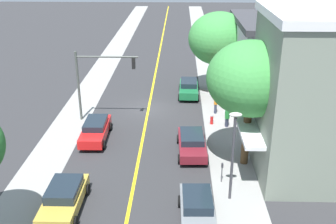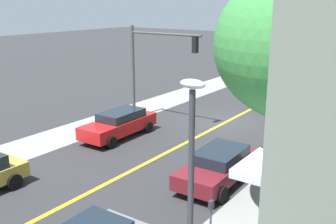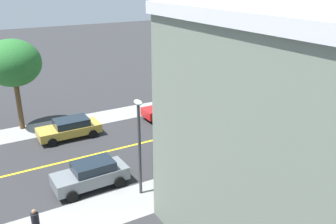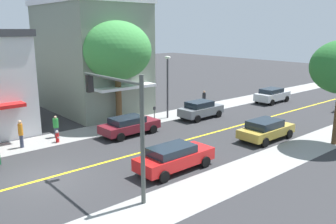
{
  "view_description": "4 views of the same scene",
  "coord_description": "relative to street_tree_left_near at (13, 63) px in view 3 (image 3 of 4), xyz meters",
  "views": [
    {
      "loc": [
        -2.71,
        32.61,
        13.64
      ],
      "look_at": [
        -1.92,
        5.87,
        2.23
      ],
      "focal_mm": 42.33,
      "sensor_mm": 36.0,
      "label": 1
    },
    {
      "loc": [
        -10.7,
        21.35,
        7.22
      ],
      "look_at": [
        0.73,
        5.26,
        1.71
      ],
      "focal_mm": 42.3,
      "sensor_mm": 36.0,
      "label": 2
    },
    {
      "loc": [
        -21.28,
        20.66,
        11.19
      ],
      "look_at": [
        -0.53,
        8.55,
        2.2
      ],
      "focal_mm": 38.57,
      "sensor_mm": 36.0,
      "label": 3
    },
    {
      "loc": [
        17.27,
        -6.17,
        7.71
      ],
      "look_at": [
        0.09,
        8.43,
        2.33
      ],
      "focal_mm": 37.6,
      "sensor_mm": 36.0,
      "label": 4
    }
  ],
  "objects": [
    {
      "name": "ground_plane",
      "position": [
        -7.17,
        -17.36,
        -5.23
      ],
      "size": [
        140.0,
        140.0,
        0.0
      ],
      "primitive_type": "plane",
      "color": "#2D2D30"
    },
    {
      "name": "sidewalk_left",
      "position": [
        -13.42,
        -17.36,
        -5.22
      ],
      "size": [
        2.89,
        126.0,
        0.01
      ],
      "primitive_type": "cube",
      "color": "gray",
      "rests_on": "ground"
    },
    {
      "name": "sidewalk_right",
      "position": [
        -0.91,
        -17.36,
        -5.22
      ],
      "size": [
        2.89,
        126.0,
        0.01
      ],
      "primitive_type": "cube",
      "color": "gray",
      "rests_on": "ground"
    },
    {
      "name": "road_centerline_stripe",
      "position": [
        -7.17,
        -17.36,
        -5.23
      ],
      "size": [
        0.2,
        126.0,
        0.0
      ],
      "primitive_type": "cube",
      "color": "yellow",
      "rests_on": "ground"
    },
    {
      "name": "tan_rowhouse",
      "position": [
        -20.29,
        -7.36,
        -0.07
      ],
      "size": [
        12.21,
        7.42,
        10.29
      ],
      "rotation": [
        0.0,
        0.0,
        -1.57
      ],
      "color": "gray",
      "rests_on": "ground"
    },
    {
      "name": "street_tree_left_near",
      "position": [
        0.0,
        0.0,
        0.0
      ],
      "size": [
        4.14,
        4.14,
        7.02
      ],
      "color": "brown",
      "rests_on": "ground"
    },
    {
      "name": "street_tree_right_corner",
      "position": [
        -14.33,
        -8.15,
        0.72
      ],
      "size": [
        5.55,
        5.55,
        8.33
      ],
      "color": "brown",
      "rests_on": "ground"
    },
    {
      "name": "fire_hydrant",
      "position": [
        -12.59,
        -14.32,
        -4.81
      ],
      "size": [
        0.44,
        0.24,
        0.85
      ],
      "color": "red",
      "rests_on": "ground"
    },
    {
      "name": "parking_meter",
      "position": [
        -12.58,
        -5.76,
        -4.37
      ],
      "size": [
        0.12,
        0.18,
        1.3
      ],
      "color": "#4C4C51",
      "rests_on": "ground"
    },
    {
      "name": "traffic_light_mast",
      "position": [
        -3.31,
        -14.95,
        -1.28
      ],
      "size": [
        5.06,
        0.32,
        5.84
      ],
      "rotation": [
        0.0,
        0.0,
        3.14
      ],
      "color": "#474C47",
      "rests_on": "ground"
    },
    {
      "name": "street_lamp",
      "position": [
        -12.9,
        -4.04,
        -1.8
      ],
      "size": [
        0.7,
        0.36,
        5.42
      ],
      "color": "#38383D",
      "rests_on": "ground"
    },
    {
      "name": "red_sedan_right_curb",
      "position": [
        -3.64,
        -11.4,
        -4.46
      ],
      "size": [
        2.01,
        4.73,
        1.44
      ],
      "rotation": [
        0.0,
        0.0,
        1.59
      ],
      "color": "red",
      "rests_on": "ground"
    },
    {
      "name": "green_sedan_left_curb",
      "position": [
        -10.83,
        -20.93,
        -4.45
      ],
      "size": [
        2.06,
        4.38,
        1.48
      ],
      "rotation": [
        0.0,
        0.0,
        1.55
      ],
      "color": "#196638",
      "rests_on": "ground"
    },
    {
      "name": "grey_sedan_left_curb",
      "position": [
        -10.91,
        -1.92,
        -4.43
      ],
      "size": [
        2.04,
        4.19,
        1.53
      ],
      "rotation": [
        0.0,
        0.0,
        1.59
      ],
      "color": "slate",
      "rests_on": "ground"
    },
    {
      "name": "gold_sedan_right_curb",
      "position": [
        -3.61,
        -2.78,
        -4.47
      ],
      "size": [
        2.11,
        4.49,
        1.44
      ],
      "rotation": [
        0.0,
        0.0,
        1.57
      ],
      "color": "#B29338",
      "rests_on": "ground"
    },
    {
      "name": "maroon_sedan_left_curb",
      "position": [
        -10.83,
        -9.51,
        -4.49
      ],
      "size": [
        2.16,
        4.55,
        1.38
      ],
      "rotation": [
        0.0,
        0.0,
        1.6
      ],
      "color": "maroon",
      "rests_on": "ground"
    },
    {
      "name": "pedestrian_orange_shirt",
      "position": [
        -13.07,
        -16.57,
        -4.22
      ],
      "size": [
        0.31,
        0.31,
        1.86
      ],
      "rotation": [
        0.0,
        0.0,
        3.3
      ],
      "color": "#33384C",
      "rests_on": "ground"
    },
    {
      "name": "pedestrian_green_shirt",
      "position": [
        -13.77,
        -13.88,
        -4.4
      ],
      "size": [
        0.39,
        0.39,
        1.6
      ],
      "rotation": [
        0.0,
        0.0,
        2.82
      ],
      "color": "#33384C",
      "rests_on": "ground"
    },
    {
      "name": "pedestrian_black_shirt",
      "position": [
        -13.97,
        1.69,
        -4.37
      ],
      "size": [
        0.35,
        0.35,
        1.63
      ],
      "rotation": [
        0.0,
        0.0,
        5.61
      ],
      "color": "brown",
      "rests_on": "ground"
    }
  ]
}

